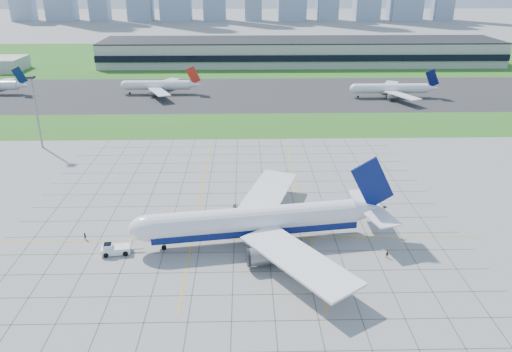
{
  "coord_description": "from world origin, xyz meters",
  "views": [
    {
      "loc": [
        2.78,
        -105.77,
        59.92
      ],
      "look_at": [
        5.7,
        19.93,
        7.0
      ],
      "focal_mm": 35.0,
      "sensor_mm": 36.0,
      "label": 1
    }
  ],
  "objects_px": {
    "crew_near": "(85,236)",
    "light_mast": "(35,103)",
    "crew_far": "(387,255)",
    "distant_jet_1": "(159,85)",
    "pushback_tug": "(114,249)",
    "distant_jet_2": "(392,88)",
    "airliner": "(257,221)"
  },
  "relations": [
    {
      "from": "crew_near",
      "to": "light_mast",
      "type": "bearing_deg",
      "value": 47.36
    },
    {
      "from": "crew_near",
      "to": "crew_far",
      "type": "xyz_separation_m",
      "value": [
        69.55,
        -9.76,
        -0.13
      ]
    },
    {
      "from": "crew_far",
      "to": "distant_jet_1",
      "type": "distance_m",
      "value": 174.02
    },
    {
      "from": "pushback_tug",
      "to": "distant_jet_1",
      "type": "relative_size",
      "value": 0.22
    },
    {
      "from": "distant_jet_2",
      "to": "crew_near",
      "type": "bearing_deg",
      "value": -128.95
    },
    {
      "from": "crew_far",
      "to": "airliner",
      "type": "bearing_deg",
      "value": -158.94
    },
    {
      "from": "airliner",
      "to": "distant_jet_2",
      "type": "bearing_deg",
      "value": 54.85
    },
    {
      "from": "crew_far",
      "to": "light_mast",
      "type": "bearing_deg",
      "value": -179.83
    },
    {
      "from": "pushback_tug",
      "to": "distant_jet_1",
      "type": "bearing_deg",
      "value": 86.71
    },
    {
      "from": "light_mast",
      "to": "crew_near",
      "type": "xyz_separation_m",
      "value": [
        34.6,
        -66.46,
        -15.25
      ]
    },
    {
      "from": "distant_jet_2",
      "to": "distant_jet_1",
      "type": "bearing_deg",
      "value": 174.99
    },
    {
      "from": "airliner",
      "to": "pushback_tug",
      "type": "height_order",
      "value": "airliner"
    },
    {
      "from": "light_mast",
      "to": "pushback_tug",
      "type": "xyz_separation_m",
      "value": [
        43.1,
        -72.92,
        -15.03
      ]
    },
    {
      "from": "pushback_tug",
      "to": "distant_jet_2",
      "type": "height_order",
      "value": "distant_jet_2"
    },
    {
      "from": "light_mast",
      "to": "pushback_tug",
      "type": "height_order",
      "value": "light_mast"
    },
    {
      "from": "distant_jet_1",
      "to": "crew_near",
      "type": "bearing_deg",
      "value": -87.96
    },
    {
      "from": "airliner",
      "to": "distant_jet_1",
      "type": "height_order",
      "value": "airliner"
    },
    {
      "from": "airliner",
      "to": "distant_jet_1",
      "type": "xyz_separation_m",
      "value": [
        -46.05,
        149.2,
        -0.89
      ]
    },
    {
      "from": "distant_jet_2",
      "to": "airliner",
      "type": "bearing_deg",
      "value": -116.75
    },
    {
      "from": "crew_near",
      "to": "crew_far",
      "type": "height_order",
      "value": "crew_near"
    },
    {
      "from": "light_mast",
      "to": "distant_jet_2",
      "type": "bearing_deg",
      "value": 25.92
    },
    {
      "from": "crew_near",
      "to": "crew_far",
      "type": "distance_m",
      "value": 70.23
    },
    {
      "from": "pushback_tug",
      "to": "crew_far",
      "type": "bearing_deg",
      "value": -11.5
    },
    {
      "from": "crew_near",
      "to": "distant_jet_1",
      "type": "bearing_deg",
      "value": 21.9
    },
    {
      "from": "pushback_tug",
      "to": "light_mast",
      "type": "bearing_deg",
      "value": 112.19
    },
    {
      "from": "airliner",
      "to": "pushback_tug",
      "type": "distance_m",
      "value": 32.88
    },
    {
      "from": "crew_near",
      "to": "distant_jet_1",
      "type": "relative_size",
      "value": 0.04
    },
    {
      "from": "light_mast",
      "to": "distant_jet_1",
      "type": "xyz_separation_m",
      "value": [
        29.34,
        80.86,
        -11.7
      ]
    },
    {
      "from": "pushback_tug",
      "to": "distant_jet_1",
      "type": "distance_m",
      "value": 154.42
    },
    {
      "from": "crew_far",
      "to": "distant_jet_1",
      "type": "height_order",
      "value": "distant_jet_1"
    },
    {
      "from": "light_mast",
      "to": "distant_jet_1",
      "type": "bearing_deg",
      "value": 70.06
    },
    {
      "from": "light_mast",
      "to": "airliner",
      "type": "distance_m",
      "value": 102.33
    }
  ]
}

